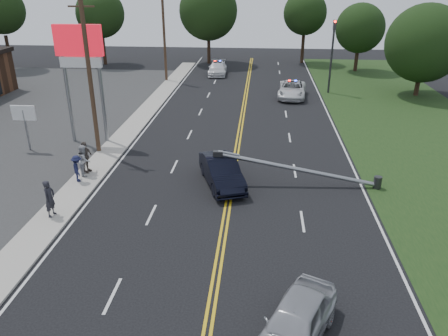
# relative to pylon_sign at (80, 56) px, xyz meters

# --- Properties ---
(ground) EXTENTS (120.00, 120.00, 0.00)m
(ground) POSITION_rel_pylon_sign_xyz_m (10.50, -14.00, -6.00)
(ground) COLOR black
(ground) RESTS_ON ground
(sidewalk) EXTENTS (1.80, 70.00, 0.12)m
(sidewalk) POSITION_rel_pylon_sign_xyz_m (2.10, -4.00, -5.94)
(sidewalk) COLOR #A7A297
(sidewalk) RESTS_ON ground
(centerline_yellow) EXTENTS (0.36, 80.00, 0.00)m
(centerline_yellow) POSITION_rel_pylon_sign_xyz_m (10.50, -4.00, -5.99)
(centerline_yellow) COLOR gold
(centerline_yellow) RESTS_ON ground
(pylon_sign) EXTENTS (3.20, 0.35, 8.00)m
(pylon_sign) POSITION_rel_pylon_sign_xyz_m (0.00, 0.00, 0.00)
(pylon_sign) COLOR gray
(pylon_sign) RESTS_ON ground
(small_sign) EXTENTS (1.60, 0.14, 3.10)m
(small_sign) POSITION_rel_pylon_sign_xyz_m (-3.50, -2.00, -3.66)
(small_sign) COLOR gray
(small_sign) RESTS_ON ground
(traffic_signal) EXTENTS (0.28, 0.41, 7.05)m
(traffic_signal) POSITION_rel_pylon_sign_xyz_m (18.80, 16.00, -1.79)
(traffic_signal) COLOR #2D2D30
(traffic_signal) RESTS_ON ground
(fallen_streetlight) EXTENTS (9.36, 0.44, 1.91)m
(fallen_streetlight) POSITION_rel_pylon_sign_xyz_m (14.69, -6.00, -5.08)
(fallen_streetlight) COLOR #2D2D30
(fallen_streetlight) RESTS_ON ground
(utility_pole_mid) EXTENTS (1.60, 0.28, 10.00)m
(utility_pole_mid) POSITION_rel_pylon_sign_xyz_m (1.30, -2.00, -0.91)
(utility_pole_mid) COLOR #382619
(utility_pole_mid) RESTS_ON ground
(utility_pole_far) EXTENTS (1.60, 0.28, 10.00)m
(utility_pole_far) POSITION_rel_pylon_sign_xyz_m (1.30, 20.00, -0.91)
(utility_pole_far) COLOR #382619
(utility_pole_far) RESTS_ON ground
(tree_4) EXTENTS (5.70, 5.70, 9.95)m
(tree_4) POSITION_rel_pylon_sign_xyz_m (-19.99, 25.43, 1.08)
(tree_4) COLOR black
(tree_4) RESTS_ON ground
(tree_5) EXTENTS (6.18, 6.18, 9.59)m
(tree_5) POSITION_rel_pylon_sign_xyz_m (-9.05, 29.51, 0.49)
(tree_5) COLOR black
(tree_5) RESTS_ON ground
(tree_6) EXTENTS (7.59, 7.59, 10.57)m
(tree_6) POSITION_rel_pylon_sign_xyz_m (4.78, 31.48, 0.77)
(tree_6) COLOR black
(tree_6) RESTS_ON ground
(tree_7) EXTENTS (5.66, 5.66, 9.30)m
(tree_7) POSITION_rel_pylon_sign_xyz_m (17.43, 32.97, 0.45)
(tree_7) COLOR black
(tree_7) RESTS_ON ground
(tree_8) EXTENTS (5.86, 5.86, 8.07)m
(tree_8) POSITION_rel_pylon_sign_xyz_m (23.65, 27.71, -0.86)
(tree_8) COLOR black
(tree_8) RESTS_ON ground
(tree_9) EXTENTS (7.32, 7.32, 8.68)m
(tree_9) POSITION_rel_pylon_sign_xyz_m (27.33, 15.65, -0.98)
(tree_9) COLOR black
(tree_9) RESTS_ON ground
(crashed_sedan) EXTENTS (3.17, 5.10, 1.59)m
(crashed_sedan) POSITION_rel_pylon_sign_xyz_m (9.96, -6.24, -5.20)
(crashed_sedan) COLOR black
(crashed_sedan) RESTS_ON ground
(waiting_sedan) EXTENTS (3.41, 4.68, 1.48)m
(waiting_sedan) POSITION_rel_pylon_sign_xyz_m (13.34, -17.60, -5.26)
(waiting_sedan) COLOR #A5A7AD
(waiting_sedan) RESTS_ON ground
(emergency_a) EXTENTS (3.07, 5.71, 1.53)m
(emergency_a) POSITION_rel_pylon_sign_xyz_m (14.99, 13.81, -5.23)
(emergency_a) COLOR silver
(emergency_a) RESTS_ON ground
(emergency_b) EXTENTS (2.28, 5.19, 1.48)m
(emergency_b) POSITION_rel_pylon_sign_xyz_m (6.71, 23.95, -5.26)
(emergency_b) COLOR silver
(emergency_b) RESTS_ON ground
(bystander_a) EXTENTS (0.53, 0.73, 1.85)m
(bystander_a) POSITION_rel_pylon_sign_xyz_m (2.08, -10.66, -4.95)
(bystander_a) COLOR #24232A
(bystander_a) RESTS_ON sidewalk
(bystander_b) EXTENTS (0.92, 1.05, 1.83)m
(bystander_b) POSITION_rel_pylon_sign_xyz_m (1.89, -5.83, -4.96)
(bystander_b) COLOR #AEAEB3
(bystander_b) RESTS_ON sidewalk
(bystander_c) EXTENTS (0.97, 1.15, 1.54)m
(bystander_c) POSITION_rel_pylon_sign_xyz_m (1.83, -6.74, -5.11)
(bystander_c) COLOR #171A3A
(bystander_c) RESTS_ON sidewalk
(bystander_d) EXTENTS (0.78, 1.20, 1.90)m
(bystander_d) POSITION_rel_pylon_sign_xyz_m (1.82, -5.48, -4.93)
(bystander_d) COLOR #564C45
(bystander_d) RESTS_ON sidewalk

